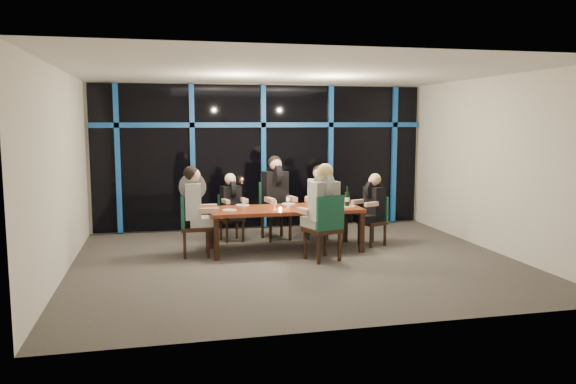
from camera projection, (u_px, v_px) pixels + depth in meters
name	position (u px, v px, depth m)	size (l,w,h in m)	color
room	(297.00, 135.00, 8.76)	(7.04, 7.00, 3.02)	#4F4A46
window_wall	(264.00, 154.00, 11.66)	(6.86, 0.43, 2.94)	black
dining_table	(285.00, 212.00, 9.70)	(2.60, 1.00, 0.75)	maroon
chair_far_left	(230.00, 215.00, 10.56)	(0.49, 0.49, 0.87)	black
chair_far_mid	(274.00, 207.00, 10.71)	(0.59, 0.59, 1.08)	black
chair_far_right	(318.00, 210.00, 10.79)	(0.56, 0.56, 0.95)	black
chair_end_left	(190.00, 222.00, 9.29)	(0.49, 0.49, 1.03)	black
chair_end_right	(375.00, 218.00, 10.19)	(0.53, 0.53, 0.89)	black
chair_near_mid	(326.00, 225.00, 8.94)	(0.62, 0.62, 1.07)	black
diner_far_left	(231.00, 197.00, 10.45)	(0.49, 0.58, 0.85)	black
diner_far_mid	(276.00, 185.00, 10.57)	(0.60, 0.72, 1.06)	black
diner_far_right	(318.00, 191.00, 10.67)	(0.57, 0.65, 0.93)	silver
diner_end_left	(195.00, 198.00, 9.26)	(0.64, 0.52, 1.00)	black
diner_end_right	(373.00, 199.00, 10.10)	(0.61, 0.54, 0.87)	black
diner_near_mid	(323.00, 198.00, 8.96)	(0.63, 0.73, 1.05)	black
plate_far_left	(243.00, 205.00, 9.96)	(0.24, 0.24, 0.01)	white
plate_far_mid	(289.00, 204.00, 10.10)	(0.24, 0.24, 0.01)	white
plate_far_right	(317.00, 204.00, 10.13)	(0.24, 0.24, 0.01)	white
plate_end_left	(229.00, 210.00, 9.40)	(0.24, 0.24, 0.01)	white
plate_end_right	(348.00, 206.00, 9.81)	(0.24, 0.24, 0.01)	white
plate_near_mid	(304.00, 209.00, 9.48)	(0.24, 0.24, 0.01)	white
wine_bottle	(347.00, 199.00, 9.79)	(0.08, 0.08, 0.36)	black
water_pitcher	(330.00, 202.00, 9.68)	(0.12, 0.11, 0.19)	white
tea_light	(280.00, 208.00, 9.52)	(0.06, 0.06, 0.03)	#FFA14C
wine_glass_a	(275.00, 203.00, 9.47)	(0.06, 0.06, 0.16)	silver
wine_glass_b	(288.00, 200.00, 9.75)	(0.07, 0.07, 0.18)	silver
wine_glass_c	(315.00, 200.00, 9.75)	(0.07, 0.07, 0.18)	white
wine_glass_d	(243.00, 202.00, 9.58)	(0.06, 0.06, 0.16)	silver
wine_glass_e	(334.00, 198.00, 9.94)	(0.07, 0.07, 0.18)	silver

